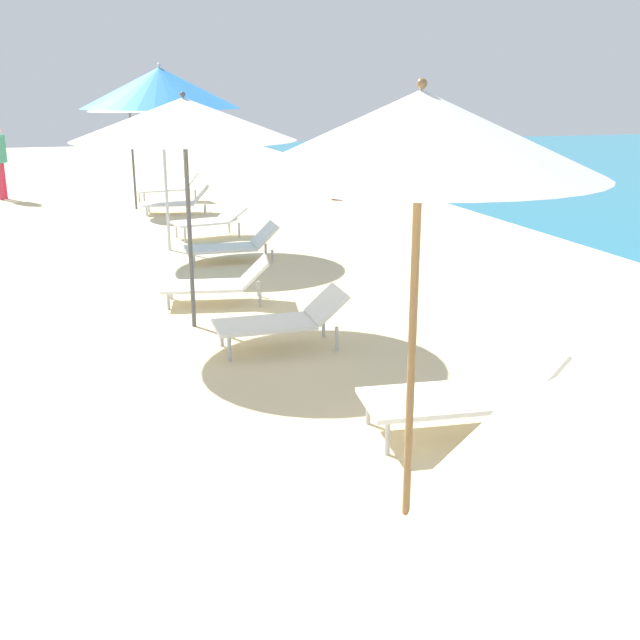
# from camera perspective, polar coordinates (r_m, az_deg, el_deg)

# --- Properties ---
(umbrella_fourth) EXTENTS (2.10, 2.10, 2.70)m
(umbrella_fourth) POSITION_cam_1_polar(r_m,az_deg,el_deg) (4.41, 7.48, 13.61)
(umbrella_fourth) COLOR olive
(umbrella_fourth) RESTS_ON ground
(lounger_fourth_shoreside) EXTENTS (1.59, 0.81, 0.71)m
(lounger_fourth_shoreside) POSITION_cam_1_polar(r_m,az_deg,el_deg) (6.17, 10.80, -5.21)
(lounger_fourth_shoreside) COLOR white
(lounger_fourth_shoreside) RESTS_ON ground
(umbrella_fifth) EXTENTS (2.41, 2.41, 2.60)m
(umbrella_fifth) POSITION_cam_1_polar(r_m,az_deg,el_deg) (8.53, -10.13, 14.53)
(umbrella_fifth) COLOR #4C4C51
(umbrella_fifth) RESTS_ON ground
(lounger_fifth_shoreside) EXTENTS (1.44, 0.84, 0.57)m
(lounger_fifth_shoreside) POSITION_cam_1_polar(r_m,az_deg,el_deg) (9.79, -7.63, 2.82)
(lounger_fifth_shoreside) COLOR white
(lounger_fifth_shoreside) RESTS_ON ground
(lounger_fifth_inland) EXTENTS (1.38, 0.60, 0.60)m
(lounger_fifth_inland) POSITION_cam_1_polar(r_m,az_deg,el_deg) (7.99, -2.80, 0.07)
(lounger_fifth_inland) COLOR white
(lounger_fifth_inland) RESTS_ON ground
(umbrella_sixth) EXTENTS (2.55, 2.55, 3.00)m
(umbrella_sixth) POSITION_cam_1_polar(r_m,az_deg,el_deg) (12.93, -11.84, 16.59)
(umbrella_sixth) COLOR silver
(umbrella_sixth) RESTS_ON ground
(lounger_sixth_shoreside) EXTENTS (1.38, 0.82, 0.55)m
(lounger_sixth_shoreside) POSITION_cam_1_polar(r_m,az_deg,el_deg) (14.15, -8.22, 7.40)
(lounger_sixth_shoreside) COLOR white
(lounger_sixth_shoreside) RESTS_ON ground
(lounger_sixth_inland) EXTENTS (1.46, 0.67, 0.58)m
(lounger_sixth_inland) POSITION_cam_1_polar(r_m,az_deg,el_deg) (12.15, -6.46, 5.63)
(lounger_sixth_inland) COLOR white
(lounger_sixth_inland) RESTS_ON ground
(umbrella_farthest) EXTENTS (1.81, 1.81, 2.55)m
(umbrella_farthest) POSITION_cam_1_polar(r_m,az_deg,el_deg) (17.70, -14.07, 15.43)
(umbrella_farthest) COLOR #4C4C51
(umbrella_farthest) RESTS_ON ground
(lounger_farthest_shoreside) EXTENTS (1.51, 0.79, 0.69)m
(lounger_farthest_shoreside) POSITION_cam_1_polar(r_m,az_deg,el_deg) (18.81, -11.22, 9.70)
(lounger_farthest_shoreside) COLOR white
(lounger_farthest_shoreside) RESTS_ON ground
(lounger_farthest_inland) EXTENTS (1.51, 0.82, 0.59)m
(lounger_farthest_inland) POSITION_cam_1_polar(r_m,az_deg,el_deg) (17.01, -10.54, 8.71)
(lounger_farthest_inland) COLOR white
(lounger_farthest_inland) RESTS_ON ground
(beach_ball) EXTENTS (0.25, 0.25, 0.25)m
(beach_ball) POSITION_cam_1_polar(r_m,az_deg,el_deg) (18.84, 1.03, 9.35)
(beach_ball) COLOR #E54C38
(beach_ball) RESTS_ON ground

